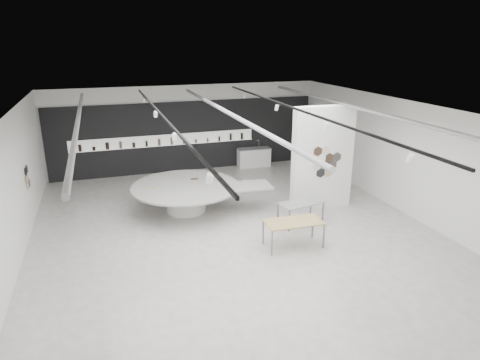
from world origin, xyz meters
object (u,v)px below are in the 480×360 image
object	(u,v)px
partition_column	(323,158)
display_island	(188,194)
sample_table_stone	(301,204)
kitchen_counter	(254,157)
sample_table_wood	(294,223)

from	to	relation	value
partition_column	display_island	size ratio (longest dim) A/B	0.75
sample_table_stone	kitchen_counter	bearing A→B (deg)	83.06
partition_column	sample_table_wood	xyz separation A→B (m)	(-2.18, -2.44, -1.08)
sample_table_wood	sample_table_stone	bearing A→B (deg)	56.71
sample_table_wood	sample_table_stone	xyz separation A→B (m)	(0.91, 1.38, -0.05)
display_island	sample_table_wood	xyz separation A→B (m)	(2.32, -3.57, 0.10)
sample_table_wood	kitchen_counter	world-z (taller)	kitchen_counter
display_island	kitchen_counter	world-z (taller)	kitchen_counter
display_island	sample_table_stone	world-z (taller)	display_island
partition_column	sample_table_stone	distance (m)	2.01
partition_column	sample_table_wood	bearing A→B (deg)	-131.88
partition_column	sample_table_stone	xyz separation A→B (m)	(-1.28, -1.06, -1.13)
sample_table_stone	kitchen_counter	xyz separation A→B (m)	(0.80, 6.58, -0.23)
sample_table_stone	partition_column	bearing A→B (deg)	39.58
sample_table_wood	kitchen_counter	xyz separation A→B (m)	(1.71, 7.96, -0.28)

